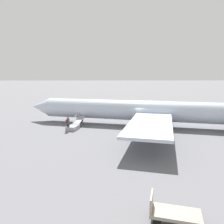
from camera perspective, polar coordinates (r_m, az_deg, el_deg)
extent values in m
plane|color=slate|center=(28.85, 8.22, -3.59)|extent=(600.00, 600.00, 0.00)
cylinder|color=silver|center=(28.47, 8.31, 0.34)|extent=(26.66, 9.56, 2.58)
cone|color=silver|center=(33.38, -18.01, 1.30)|extent=(3.41, 3.19, 2.53)
cube|color=silver|center=(21.59, 9.98, -3.11)|extent=(6.95, 12.00, 0.26)
cube|color=silver|center=(35.27, 11.64, 1.66)|extent=(6.95, 12.00, 0.26)
cylinder|color=black|center=(30.88, -8.14, -2.13)|extent=(0.66, 0.32, 0.64)
cylinder|color=#2D2D33|center=(30.80, -8.16, -1.36)|extent=(0.12, 0.12, 0.20)
cylinder|color=black|center=(27.51, 13.58, -3.71)|extent=(0.66, 0.32, 0.64)
cylinder|color=#2D2D33|center=(27.43, 13.61, -2.86)|extent=(0.12, 0.12, 0.20)
cylinder|color=black|center=(29.79, 13.63, -2.72)|extent=(0.66, 0.32, 0.64)
cylinder|color=#2D2D33|center=(29.70, 13.66, -1.93)|extent=(0.12, 0.12, 0.20)
cube|color=#99999E|center=(26.83, -10.22, -4.08)|extent=(1.53, 2.03, 0.50)
cube|color=#99999E|center=(28.49, -8.61, -2.05)|extent=(1.45, 2.39, 0.78)
cube|color=#99999E|center=(28.58, -9.47, -1.02)|extent=(0.64, 2.16, 0.72)
cube|color=#23232D|center=(26.34, -11.36, -3.98)|extent=(0.27, 0.32, 0.85)
cylinder|color=#265972|center=(26.17, -11.41, -2.38)|extent=(0.36, 0.36, 0.65)
sphere|color=#936B4C|center=(26.09, -11.44, -1.43)|extent=(0.24, 0.24, 0.24)
cube|color=#592323|center=(25.93, -11.67, -2.43)|extent=(0.32, 0.25, 0.44)
cube|color=#9E937F|center=(10.94, 16.22, -24.16)|extent=(2.42, 1.66, 0.16)
cube|color=#9E937F|center=(10.72, 10.28, -21.97)|extent=(0.38, 1.08, 0.70)
cylinder|color=black|center=(10.72, 11.62, -26.44)|extent=(0.38, 0.21, 0.36)
cylinder|color=black|center=(11.45, 11.89, -23.88)|extent=(0.38, 0.21, 0.36)
cylinder|color=black|center=(11.51, 20.30, -24.09)|extent=(0.38, 0.21, 0.36)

